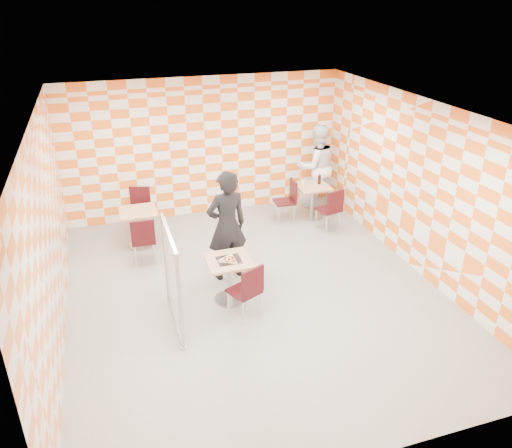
{
  "coord_description": "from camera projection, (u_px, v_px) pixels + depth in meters",
  "views": [
    {
      "loc": [
        -2.13,
        -6.75,
        4.61
      ],
      "look_at": [
        0.1,
        0.2,
        1.15
      ],
      "focal_mm": 35.0,
      "sensor_mm": 36.0,
      "label": 1
    }
  ],
  "objects": [
    {
      "name": "second_table",
      "position": [
        312.0,
        196.0,
        10.86
      ],
      "size": [
        0.7,
        0.7,
        0.75
      ],
      "color": "tan",
      "rests_on": "ground"
    },
    {
      "name": "soda_bottle",
      "position": [
        319.0,
        179.0,
        10.81
      ],
      "size": [
        0.07,
        0.07,
        0.23
      ],
      "color": "black",
      "rests_on": "second_table"
    },
    {
      "name": "chair_second_front",
      "position": [
        332.0,
        207.0,
        10.23
      ],
      "size": [
        0.51,
        0.52,
        0.92
      ],
      "color": "#350A0E",
      "rests_on": "ground"
    },
    {
      "name": "man_white",
      "position": [
        317.0,
        167.0,
        11.26
      ],
      "size": [
        0.94,
        0.73,
        1.92
      ],
      "primitive_type": "imported",
      "rotation": [
        0.0,
        0.0,
        3.14
      ],
      "color": "white",
      "rests_on": "ground"
    },
    {
      "name": "chair_main_front",
      "position": [
        248.0,
        288.0,
        7.46
      ],
      "size": [
        0.56,
        0.57,
        0.92
      ],
      "color": "#350A0E",
      "rests_on": "ground"
    },
    {
      "name": "empty_table",
      "position": [
        139.0,
        222.0,
        9.65
      ],
      "size": [
        0.7,
        0.7,
        0.75
      ],
      "color": "tan",
      "rests_on": "ground"
    },
    {
      "name": "man_dark",
      "position": [
        227.0,
        226.0,
        8.41
      ],
      "size": [
        0.77,
        0.57,
        1.95
      ],
      "primitive_type": "imported",
      "rotation": [
        0.0,
        0.0,
        3.29
      ],
      "color": "black",
      "rests_on": "ground"
    },
    {
      "name": "chair_second_side",
      "position": [
        288.0,
        197.0,
        10.7
      ],
      "size": [
        0.45,
        0.44,
        0.92
      ],
      "color": "#350A0E",
      "rests_on": "ground"
    },
    {
      "name": "chair_empty_near",
      "position": [
        143.0,
        238.0,
        8.97
      ],
      "size": [
        0.43,
        0.44,
        0.92
      ],
      "color": "#350A0E",
      "rests_on": "ground"
    },
    {
      "name": "sport_bottle",
      "position": [
        303.0,
        182.0,
        10.71
      ],
      "size": [
        0.06,
        0.06,
        0.2
      ],
      "color": "white",
      "rests_on": "second_table"
    },
    {
      "name": "chair_empty_far",
      "position": [
        140.0,
        206.0,
        10.28
      ],
      "size": [
        0.53,
        0.53,
        0.92
      ],
      "color": "#350A0E",
      "rests_on": "ground"
    },
    {
      "name": "pizza_on_foil",
      "position": [
        229.0,
        259.0,
        7.81
      ],
      "size": [
        0.4,
        0.4,
        0.04
      ],
      "color": "silver",
      "rests_on": "main_table"
    },
    {
      "name": "room_shell",
      "position": [
        244.0,
        197.0,
        8.2
      ],
      "size": [
        7.0,
        7.0,
        7.0
      ],
      "color": "gray",
      "rests_on": "ground"
    },
    {
      "name": "partition",
      "position": [
        172.0,
        278.0,
        7.25
      ],
      "size": [
        0.08,
        1.38,
        1.55
      ],
      "color": "white",
      "rests_on": "ground"
    },
    {
      "name": "main_table",
      "position": [
        229.0,
        273.0,
        7.93
      ],
      "size": [
        0.7,
        0.7,
        0.75
      ],
      "color": "tan",
      "rests_on": "ground"
    }
  ]
}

